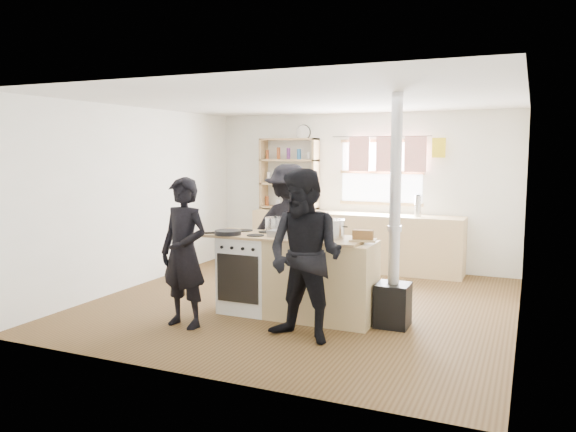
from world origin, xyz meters
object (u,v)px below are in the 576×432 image
object	(u,v)px
flue_heater	(394,267)
person_near_right	(305,256)
stockpot_counter	(330,229)
person_far	(289,229)
skillet_greens	(228,232)
thermos	(418,206)
stockpot_stove	(276,225)
cooking_island	(296,276)
roast_tray	(286,233)
person_near_left	(184,253)
bread_board	(363,236)

from	to	relation	value
flue_heater	person_near_right	distance (m)	1.09
stockpot_counter	flue_heater	bearing A→B (deg)	5.52
flue_heater	person_far	bearing A→B (deg)	151.54
skillet_greens	stockpot_counter	distance (m)	1.20
thermos	stockpot_stove	xyz separation A→B (m)	(-1.20, -2.57, -0.04)
person_near_right	cooking_island	bearing A→B (deg)	129.06
cooking_island	person_far	size ratio (longest dim) A/B	1.14
stockpot_stove	flue_heater	size ratio (longest dim) A/B	0.10
roast_tray	person_near_left	world-z (taller)	person_near_left
flue_heater	stockpot_stove	bearing A→B (deg)	174.93
bread_board	person_far	distance (m)	1.61
thermos	stockpot_counter	distance (m)	2.80
cooking_island	person_near_right	xyz separation A→B (m)	(0.40, -0.74, 0.40)
skillet_greens	person_near_left	bearing A→B (deg)	-107.44
skillet_greens	person_near_right	xyz separation A→B (m)	(1.18, -0.54, -0.10)
cooking_island	stockpot_counter	bearing A→B (deg)	0.40
stockpot_stove	flue_heater	world-z (taller)	flue_heater
skillet_greens	cooking_island	bearing A→B (deg)	14.42
bread_board	person_near_left	bearing A→B (deg)	-155.50
cooking_island	skillet_greens	distance (m)	0.94
bread_board	skillet_greens	bearing A→B (deg)	-173.31
thermos	skillet_greens	size ratio (longest dim) A/B	0.74
cooking_island	person_near_left	bearing A→B (deg)	-139.90
stockpot_stove	bread_board	distance (m)	1.16
person_near_right	skillet_greens	bearing A→B (deg)	165.80
cooking_island	stockpot_counter	xyz separation A→B (m)	(0.41, 0.00, 0.57)
thermos	stockpot_counter	size ratio (longest dim) A/B	0.98
skillet_greens	person_far	xyz separation A→B (m)	(0.27, 1.14, -0.10)
person_near_left	person_near_right	bearing A→B (deg)	11.07
bread_board	flue_heater	bearing A→B (deg)	15.12
cooking_island	stockpot_stove	world-z (taller)	stockpot_stove
skillet_greens	person_near_right	size ratio (longest dim) A/B	0.25
skillet_greens	person_near_right	distance (m)	1.30
bread_board	flue_heater	xyz separation A→B (m)	(0.32, 0.09, -0.33)
roast_tray	cooking_island	bearing A→B (deg)	32.82
thermos	person_far	distance (m)	2.28
skillet_greens	roast_tray	xyz separation A→B (m)	(0.68, 0.14, 0.01)
stockpot_stove	stockpot_counter	xyz separation A→B (m)	(0.76, -0.20, 0.02)
bread_board	person_near_right	size ratio (longest dim) A/B	0.18
person_far	flue_heater	bearing A→B (deg)	133.86
bread_board	person_near_right	bearing A→B (deg)	-117.81
person_near_right	stockpot_stove	bearing A→B (deg)	139.29
bread_board	thermos	bearing A→B (deg)	88.74
roast_tray	stockpot_stove	world-z (taller)	stockpot_stove
person_near_right	thermos	bearing A→B (deg)	93.23
stockpot_stove	stockpot_counter	world-z (taller)	stockpot_counter
roast_tray	person_far	world-z (taller)	person_far
cooking_island	thermos	bearing A→B (deg)	73.00
cooking_island	stockpot_stove	bearing A→B (deg)	150.50
person_near_right	person_far	bearing A→B (deg)	128.72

